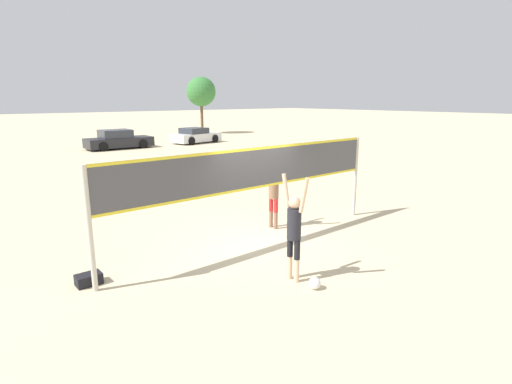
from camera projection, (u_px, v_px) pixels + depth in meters
ground_plane at (256, 243)px, 10.11m from camera, size 200.00×200.00×0.00m
volleyball_net at (256, 175)px, 9.70m from camera, size 8.08×0.10×2.44m
player_spiker at (294, 226)px, 7.81m from camera, size 0.28×0.71×2.16m
player_blocker at (274, 189)px, 11.06m from camera, size 0.28×0.70×2.14m
volleyball at (315, 283)px, 7.67m from camera, size 0.24×0.24×0.24m
gear_bag at (89, 279)px, 7.86m from camera, size 0.48×0.31×0.22m
parked_car_near at (118, 140)px, 28.96m from camera, size 4.67×2.07×1.37m
parked_car_mid at (196, 136)px, 32.65m from camera, size 4.30×2.50×1.24m
tree_left_cluster at (201, 92)px, 40.59m from camera, size 2.96×2.96×5.72m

